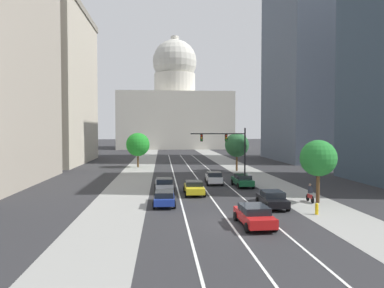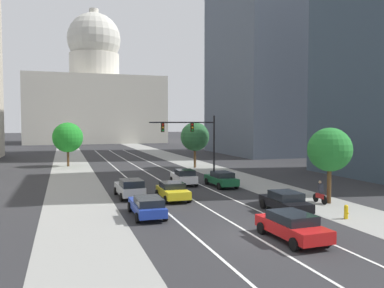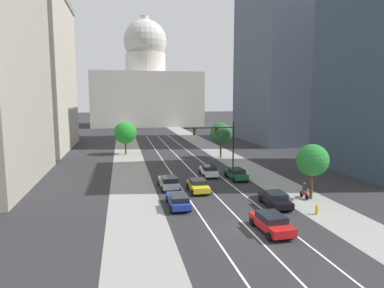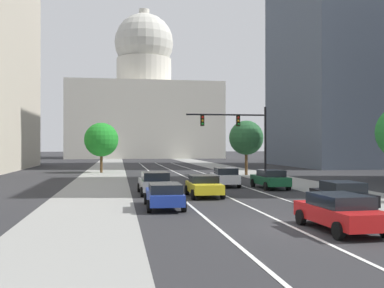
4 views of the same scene
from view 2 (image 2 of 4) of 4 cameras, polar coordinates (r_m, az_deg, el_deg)
name	(u,v)px [view 2 (image 2 of 4)]	position (r m, az deg, el deg)	size (l,w,h in m)	color
ground_plane	(132,164)	(59.63, -8.68, -2.80)	(400.00, 400.00, 0.00)	#2B2B2D
sidewalk_left	(72,169)	(53.88, -16.90, -3.52)	(5.06, 130.00, 0.01)	gray
sidewalk_right	(197,165)	(56.89, 0.77, -3.04)	(5.06, 130.00, 0.01)	gray
lane_stripe_left	(127,178)	(44.45, -9.39, -4.80)	(0.16, 90.00, 0.01)	white
lane_stripe_center	(154,176)	(45.00, -5.54, -4.67)	(0.16, 90.00, 0.01)	white
lane_stripe_right	(180,175)	(45.75, -1.80, -4.53)	(0.16, 90.00, 0.01)	white
office_tower_far_right	(275,33)	(82.82, 11.84, 15.37)	(21.65, 24.43, 47.53)	#4C5666
capitol_building	(95,96)	(127.72, -13.81, 6.72)	(40.37, 25.20, 41.11)	beige
car_white	(184,177)	(38.78, -1.16, -4.74)	(2.10, 4.17, 1.53)	silver
car_yellow	(173,191)	(31.37, -2.80, -6.72)	(2.08, 4.16, 1.39)	yellow
car_silver	(130,188)	(32.62, -8.92, -6.24)	(2.11, 4.45, 1.55)	#B2B5BA
car_green	(221,179)	(37.78, 4.26, -5.01)	(2.01, 4.61, 1.44)	#14512D
car_blue	(147,206)	(25.97, -6.48, -8.82)	(1.99, 4.77, 1.36)	#1E389E
car_black	(285,201)	(27.76, 13.28, -8.05)	(2.18, 4.45, 1.43)	black
car_red	(292,226)	(21.50, 14.21, -11.30)	(2.20, 4.56, 1.42)	red
traffic_signal_mast	(195,135)	(43.47, 0.38, 1.36)	(7.47, 0.39, 6.87)	black
fire_hydrant	(346,212)	(27.11, 21.30, -9.06)	(0.26, 0.35, 0.91)	yellow
cyclist	(320,192)	(31.48, 17.97, -6.61)	(0.36, 1.70, 1.72)	black
street_tree_mid_right	(195,137)	(53.27, 0.42, 1.05)	(3.87, 3.87, 6.14)	#51381E
street_tree_near_right	(330,150)	(31.33, 19.21, -0.80)	(3.28, 3.28, 5.71)	#51381E
street_tree_near_left	(68,137)	(57.55, -17.45, 0.91)	(4.14, 4.14, 6.12)	#51381E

